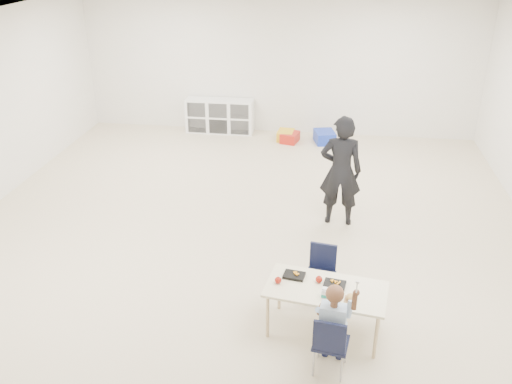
# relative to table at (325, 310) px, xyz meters

# --- Properties ---
(room) EXTENTS (9.00, 9.02, 2.80)m
(room) POSITION_rel_table_xyz_m (-1.15, 1.79, 1.12)
(room) COLOR beige
(room) RESTS_ON ground
(table) EXTENTS (1.30, 0.79, 0.56)m
(table) POSITION_rel_table_xyz_m (0.00, 0.00, 0.00)
(table) COLOR beige
(table) RESTS_ON ground
(chair_near) EXTENTS (0.37, 0.35, 0.67)m
(chair_near) POSITION_rel_table_xyz_m (0.07, -0.54, 0.05)
(chair_near) COLOR black
(chair_near) RESTS_ON ground
(chair_far) EXTENTS (0.37, 0.35, 0.67)m
(chair_far) POSITION_rel_table_xyz_m (-0.07, 0.54, 0.05)
(chair_far) COLOR black
(chair_far) RESTS_ON ground
(child) EXTENTS (0.51, 0.51, 1.06)m
(child) POSITION_rel_table_xyz_m (0.07, -0.54, 0.24)
(child) COLOR #BCD6FF
(child) RESTS_ON chair_near
(lunch_tray_near) EXTENTS (0.24, 0.19, 0.03)m
(lunch_tray_near) POSITION_rel_table_xyz_m (0.08, 0.06, 0.29)
(lunch_tray_near) COLOR black
(lunch_tray_near) RESTS_ON table
(lunch_tray_far) EXTENTS (0.24, 0.19, 0.03)m
(lunch_tray_far) POSITION_rel_table_xyz_m (-0.34, 0.16, 0.29)
(lunch_tray_far) COLOR black
(lunch_tray_far) RESTS_ON table
(milk_carton) EXTENTS (0.08, 0.08, 0.10)m
(milk_carton) POSITION_rel_table_xyz_m (-0.01, -0.15, 0.33)
(milk_carton) COLOR white
(milk_carton) RESTS_ON table
(bread_roll) EXTENTS (0.09, 0.09, 0.07)m
(bread_roll) POSITION_rel_table_xyz_m (0.24, -0.16, 0.31)
(bread_roll) COLOR tan
(bread_roll) RESTS_ON table
(apple_near) EXTENTS (0.07, 0.07, 0.07)m
(apple_near) POSITION_rel_table_xyz_m (-0.08, 0.09, 0.31)
(apple_near) COLOR maroon
(apple_near) RESTS_ON table
(apple_far) EXTENTS (0.07, 0.07, 0.07)m
(apple_far) POSITION_rel_table_xyz_m (-0.49, 0.02, 0.31)
(apple_far) COLOR maroon
(apple_far) RESTS_ON table
(cubby_shelf) EXTENTS (1.40, 0.40, 0.70)m
(cubby_shelf) POSITION_rel_table_xyz_m (-2.35, 6.07, 0.07)
(cubby_shelf) COLOR white
(cubby_shelf) RESTS_ON ground
(adult) EXTENTS (0.59, 0.39, 1.61)m
(adult) POSITION_rel_table_xyz_m (0.13, 2.45, 0.52)
(adult) COLOR black
(adult) RESTS_ON ground
(bin_red) EXTENTS (0.39, 0.46, 0.19)m
(bin_red) POSITION_rel_table_xyz_m (-0.84, 5.67, -0.19)
(bin_red) COLOR #B51C12
(bin_red) RESTS_ON ground
(bin_yellow) EXTENTS (0.34, 0.42, 0.20)m
(bin_yellow) POSITION_rel_table_xyz_m (-0.93, 5.77, -0.19)
(bin_yellow) COLOR gold
(bin_yellow) RESTS_ON ground
(bin_blue) EXTENTS (0.48, 0.55, 0.23)m
(bin_blue) POSITION_rel_table_xyz_m (-0.15, 5.73, -0.17)
(bin_blue) COLOR #1732AD
(bin_blue) RESTS_ON ground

